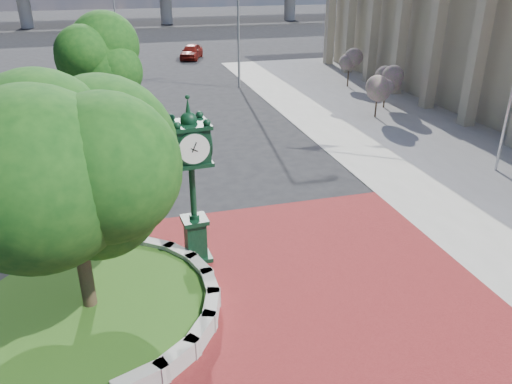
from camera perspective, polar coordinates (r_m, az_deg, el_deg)
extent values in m
plane|color=black|center=(14.80, 1.75, -10.64)|extent=(200.00, 200.00, 0.00)
cube|color=maroon|center=(14.03, 3.00, -12.84)|extent=(12.00, 12.00, 0.04)
cube|color=#9E9B93|center=(30.38, 25.75, 5.91)|extent=(20.00, 50.00, 0.04)
cube|color=#9E9B93|center=(11.86, -12.99, -20.42)|extent=(1.29, 0.76, 0.54)
cube|color=#9E9B93|center=(12.22, -8.95, -18.39)|extent=(1.20, 1.04, 0.54)
cube|color=#9E9B93|center=(12.80, -6.28, -15.85)|extent=(1.00, 1.22, 0.54)
cube|color=#9E9B93|center=(13.52, -5.10, -13.24)|extent=(0.71, 1.30, 0.54)
cube|color=#9E9B93|center=(14.30, -5.27, -10.85)|extent=(0.35, 1.25, 0.54)
cube|color=#9E9B93|center=(15.06, -6.53, -8.86)|extent=(0.71, 1.30, 0.54)
cube|color=#9E9B93|center=(15.75, -8.63, -7.36)|extent=(1.00, 1.22, 0.54)
cube|color=#9E9B93|center=(16.31, -11.32, -6.38)|extent=(1.20, 1.04, 0.54)
cube|color=#9E9B93|center=(16.70, -14.40, -5.91)|extent=(1.29, 0.76, 0.54)
cylinder|color=#234B15|center=(14.27, -18.28, -12.62)|extent=(6.10, 6.10, 0.40)
cube|color=black|center=(31.51, 25.90, 14.03)|extent=(0.30, 40.00, 5.50)
cylinder|color=#9E9B93|center=(82.46, -24.99, 18.72)|extent=(1.80, 1.80, 6.00)
cylinder|color=#9E9B93|center=(82.14, -10.29, 20.48)|extent=(1.80, 1.80, 6.00)
cylinder|color=#9E9B93|center=(86.58, 3.90, 20.99)|extent=(1.80, 1.80, 6.00)
cylinder|color=#38281C|center=(13.77, -18.77, -9.67)|extent=(0.36, 0.36, 2.17)
sphere|color=#103D10|center=(12.53, -20.40, 0.41)|extent=(5.20, 5.20, 5.20)
cylinder|color=#38281C|center=(30.45, -16.02, 9.33)|extent=(0.36, 0.36, 1.92)
sphere|color=#103D10|center=(29.97, -16.54, 13.52)|extent=(4.40, 4.40, 4.40)
cube|color=black|center=(16.06, -6.80, -7.32)|extent=(0.93, 0.93, 0.17)
cube|color=black|center=(15.71, -6.93, -5.23)|extent=(0.64, 0.64, 1.20)
cube|color=black|center=(15.41, -7.05, -3.18)|extent=(0.82, 0.82, 0.13)
cylinder|color=black|center=(14.97, -7.24, 0.19)|extent=(0.19, 0.19, 1.86)
cube|color=black|center=(14.42, -7.55, 5.57)|extent=(1.05, 1.05, 0.98)
cylinder|color=white|center=(13.95, -7.08, 4.92)|extent=(0.88, 0.13, 0.87)
cylinder|color=white|center=(14.90, -8.00, 6.17)|extent=(0.88, 0.13, 0.87)
cylinder|color=white|center=(14.33, -9.56, 5.31)|extent=(0.13, 0.88, 0.87)
cylinder|color=white|center=(14.53, -5.57, 5.82)|extent=(0.13, 0.88, 0.87)
sphere|color=black|center=(14.22, -7.71, 8.15)|extent=(0.48, 0.48, 0.48)
cone|color=black|center=(14.12, -7.79, 9.55)|extent=(0.20, 0.20, 0.55)
imported|color=#61130D|center=(50.79, -7.39, 15.64)|extent=(3.08, 4.49, 1.42)
cylinder|color=slate|center=(37.59, -2.03, 19.12)|extent=(0.17, 0.17, 9.80)
cylinder|color=slate|center=(54.51, -15.85, 19.31)|extent=(0.15, 0.15, 8.46)
cylinder|color=#38281C|center=(31.35, 13.53, 9.33)|extent=(0.10, 0.10, 1.20)
sphere|color=#AA558C|center=(31.11, 13.72, 11.11)|extent=(1.20, 1.20, 1.20)
cylinder|color=#38281C|center=(33.64, 14.45, 10.27)|extent=(0.10, 0.10, 1.20)
sphere|color=#AA558C|center=(33.42, 14.64, 11.92)|extent=(1.20, 1.20, 1.20)
cylinder|color=#38281C|center=(39.13, 10.46, 12.59)|extent=(0.10, 0.10, 1.20)
sphere|color=#AA558C|center=(38.94, 10.57, 14.03)|extent=(1.20, 1.20, 1.20)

